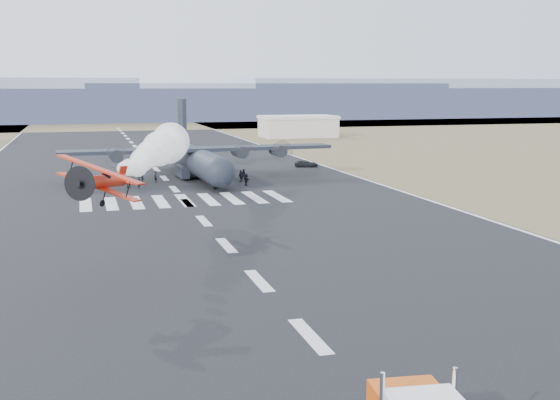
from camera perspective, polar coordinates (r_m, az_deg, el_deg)
name	(u,v)px	position (r m, az deg, el deg)	size (l,w,h in m)	color
ground	(310,336)	(41.11, 2.45, -10.99)	(500.00, 500.00, 0.00)	black
scrub_far	(115,124)	(267.24, -13.30, 6.02)	(500.00, 80.00, 0.00)	brown
runway_markings	(174,189)	(98.39, -8.58, 0.89)	(60.00, 260.00, 0.01)	silver
ridge_seg_d	(110,104)	(296.93, -13.63, 7.57)	(150.00, 50.00, 13.00)	#8993AE
ridge_seg_e	(264,101)	(306.54, -1.29, 8.06)	(150.00, 50.00, 15.00)	#8993AE
ridge_seg_f	(402,98)	(328.95, 9.85, 8.18)	(150.00, 50.00, 17.00)	#8993AE
ridge_seg_g	(524,101)	(361.87, 19.25, 7.58)	(150.00, 50.00, 13.00)	#8993AE
hangar_right	(298,126)	(195.77, 1.46, 6.02)	(20.50, 12.50, 5.90)	beige
aerobatic_biplane	(102,181)	(50.40, -14.30, 1.51)	(6.37, 6.14, 3.39)	red
smoke_trail	(161,149)	(72.88, -9.61, 4.14)	(9.72, 26.82, 4.13)	white
transport_aircraft	(196,158)	(109.32, -6.80, 3.40)	(41.63, 34.28, 12.03)	black
support_vehicle	(306,164)	(123.81, 2.17, 2.97)	(1.95, 4.23, 1.17)	black
crew_a	(139,183)	(99.47, -11.39, 1.40)	(0.63, 0.52, 1.74)	black
crew_b	(128,181)	(100.82, -12.27, 1.49)	(0.86, 0.53, 1.78)	black
crew_c	(143,178)	(103.44, -11.10, 1.75)	(1.21, 0.56, 1.88)	black
crew_d	(241,176)	(104.72, -3.20, 1.98)	(1.05, 0.54, 1.80)	black
crew_e	(218,179)	(101.32, -5.08, 1.68)	(0.84, 0.52, 1.72)	black
crew_f	(246,180)	(100.76, -2.76, 1.67)	(1.59, 0.51, 1.72)	black
crew_g	(155,177)	(105.32, -10.09, 1.87)	(0.63, 0.52, 1.74)	black
crew_h	(244,175)	(106.20, -2.94, 2.07)	(0.85, 0.52, 1.74)	black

